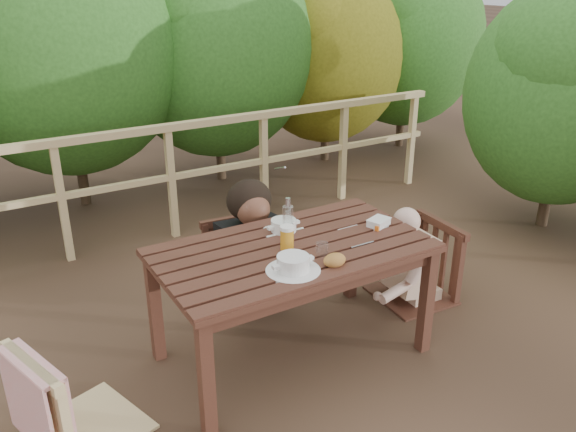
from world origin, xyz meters
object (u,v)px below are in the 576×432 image
chair_right (417,231)px  soup_far (284,226)px  tumbler (322,250)px  table (292,303)px  bottle (288,219)px  soup_near (293,264)px  butter_tub (379,223)px  diner_right (421,222)px  chair_left (76,345)px  beer_glass (287,239)px  chair_far (242,231)px  woman (240,203)px  bread_roll (335,260)px

chair_right → soup_far: size_ratio=4.01×
tumbler → table: bearing=116.0°
bottle → table: bearing=-109.0°
chair_right → soup_near: chair_right is taller
soup_far → butter_tub: size_ratio=1.85×
diner_right → chair_left: bearing=97.5°
table → beer_glass: beer_glass is taller
butter_tub → chair_far: bearing=101.9°
woman → soup_near: 1.12m
diner_right → tumbler: size_ratio=13.79×
chair_left → tumbler: bearing=-114.2°
table → butter_tub: bearing=-2.1°
tumbler → chair_right: bearing=17.4°
soup_near → chair_left: bearing=168.5°
bread_roll → soup_far: bearing=91.7°
chair_right → bread_roll: bearing=-62.9°
chair_left → woman: woman is taller
diner_right → soup_far: diner_right is taller
beer_glass → soup_near: bearing=-113.5°
chair_right → butter_tub: size_ratio=7.42×
tumbler → bread_roll: bearing=-92.3°
chair_left → soup_far: size_ratio=4.02×
chair_far → chair_right: bearing=-29.2°
diner_right → bread_roll: size_ratio=9.02×
soup_near → beer_glass: beer_glass is taller
butter_tub → soup_far: bearing=137.0°
chair_far → bottle: (-0.04, -0.70, 0.36)m
table → soup_far: (0.06, 0.21, 0.40)m
table → soup_near: (-0.15, -0.25, 0.41)m
bread_roll → butter_tub: bread_roll is taller
chair_right → beer_glass: size_ratio=6.72×
bottle → soup_far: bearing=75.7°
tumbler → diner_right: bearing=16.9°
chair_right → woman: (-1.00, 0.70, 0.18)m
table → bread_roll: size_ratio=12.06×
chair_left → soup_near: chair_left is taller
soup_far → bread_roll: 0.51m
bread_roll → chair_right: bearing=23.7°
diner_right → tumbler: diner_right is taller
chair_left → diner_right: size_ratio=0.89×
soup_near → bottle: bottle is taller
chair_far → beer_glass: (-0.13, -0.84, 0.31)m
chair_left → woman: size_ratio=0.75×
table → beer_glass: (-0.04, -0.01, 0.44)m
woman → butter_tub: woman is taller
diner_right → bottle: (-1.08, -0.02, 0.27)m
chair_right → butter_tub: 0.56m
chair_far → butter_tub: bearing=-53.4°
bottle → chair_right: bearing=1.1°
chair_left → bottle: chair_left is taller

